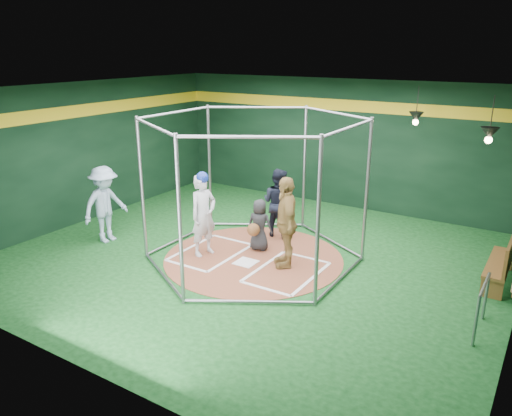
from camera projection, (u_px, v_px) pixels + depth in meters
The scene contains 15 objects.
room_shell at pixel (254, 179), 10.10m from camera, with size 10.10×9.10×3.53m.
clay_disc at pixel (254, 258), 10.63m from camera, with size 3.80×3.80×0.01m, color brown.
home_plate at pixel (246, 262), 10.39m from camera, with size 0.43×0.43×0.01m, color white.
batter_box_left at pixel (211, 252), 10.91m from camera, with size 1.17×1.77×0.01m.
batter_box_right at pixel (287, 272), 9.95m from camera, with size 1.17×1.77×0.01m.
batting_cage at pixel (253, 191), 10.17m from camera, with size 4.05×4.67×3.00m.
pendant_lamp_near at pixel (416, 117), 11.58m from camera, with size 0.34×0.34×0.90m.
pendant_lamp_far at pixel (489, 134), 9.38m from camera, with size 0.34×0.34×0.90m.
batter_figure at pixel (203, 214), 10.56m from camera, with size 0.55×0.72×1.83m.
visitor_leopard at pixel (286, 222), 9.99m from camera, with size 1.10×0.46×1.88m, color tan.
catcher_figure at pixel (259, 225), 10.89m from camera, with size 0.62×0.62×1.15m.
umpire at pixel (278, 203), 11.65m from camera, with size 0.79×0.62×1.63m, color black.
bystander_blue at pixel (105, 204), 11.32m from camera, with size 1.14×0.66×1.77m, color #97B0C8.
dugout_bench at pixel (504, 259), 9.38m from camera, with size 0.39×1.67×0.98m.
steel_railing at pixel (483, 300), 7.73m from camera, with size 0.05×0.98×0.84m.
Camera 1 is at (5.23, -8.26, 4.31)m, focal length 35.00 mm.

